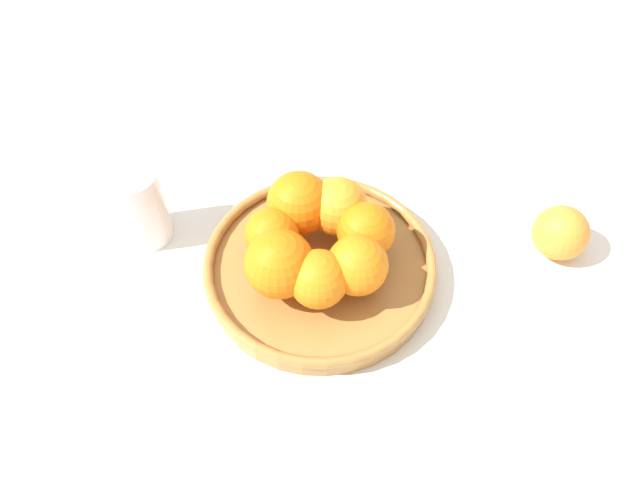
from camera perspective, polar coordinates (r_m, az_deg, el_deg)
The scene contains 5 objects.
ground_plane at distance 0.80m, azimuth 0.00°, elevation -3.15°, with size 4.00×4.00×0.00m, color white.
fruit_bowl at distance 0.79m, azimuth 0.00°, elevation -2.44°, with size 0.29×0.29×0.03m.
orange_pile at distance 0.74m, azimuth -0.31°, elevation 0.18°, with size 0.18×0.19×0.08m.
stray_orange at distance 0.85m, azimuth 21.14°, elevation 0.61°, with size 0.07×0.07×0.07m, color orange.
drinking_glass at distance 0.83m, azimuth -16.14°, elevation 3.03°, with size 0.07×0.07×0.11m, color white.
Camera 1 is at (0.24, -0.40, 0.65)m, focal length 35.00 mm.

